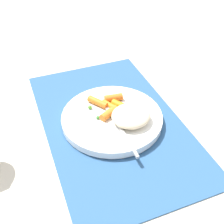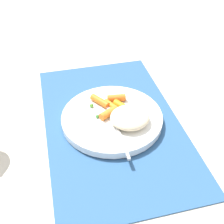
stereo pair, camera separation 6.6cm
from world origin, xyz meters
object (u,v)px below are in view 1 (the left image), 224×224
object	(u,v)px
carrot_portion	(110,105)
fork	(116,120)
rice_mound	(131,116)
plate	(112,118)

from	to	relation	value
carrot_portion	fork	bearing A→B (deg)	173.68
rice_mound	carrot_portion	world-z (taller)	rice_mound
rice_mound	fork	xyz separation A→B (m)	(0.01, 0.03, -0.01)
plate	carrot_portion	world-z (taller)	carrot_portion
plate	fork	world-z (taller)	fork
rice_mound	fork	world-z (taller)	rice_mound
plate	carrot_portion	bearing A→B (deg)	-11.78
rice_mound	fork	bearing A→B (deg)	73.36
rice_mound	plate	bearing A→B (deg)	45.13
plate	fork	distance (m)	0.03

